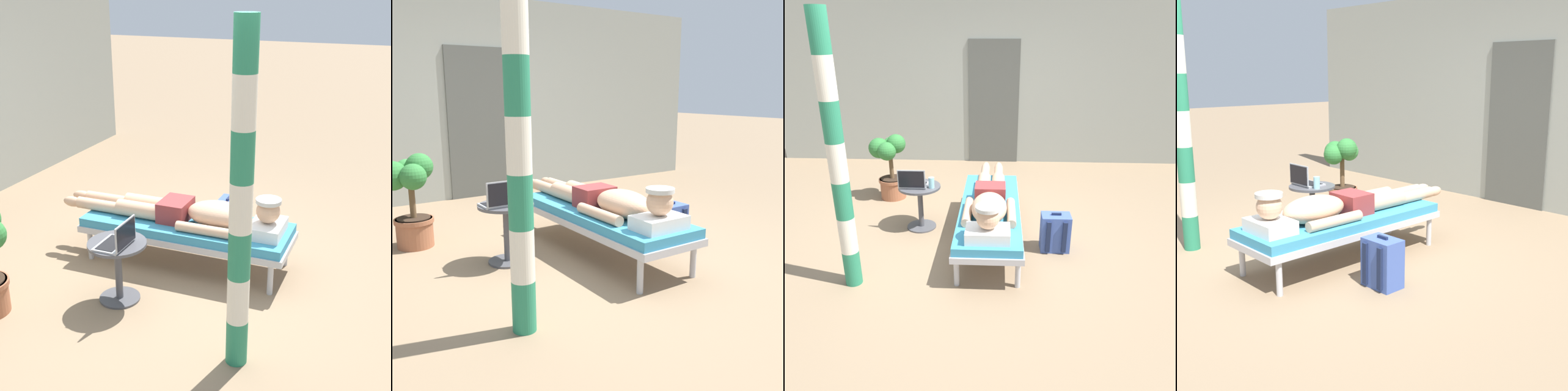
{
  "view_description": "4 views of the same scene",
  "coord_description": "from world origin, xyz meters",
  "views": [
    {
      "loc": [
        -4.1,
        -1.88,
        2.5
      ],
      "look_at": [
        0.19,
        -0.17,
        0.69
      ],
      "focal_mm": 51.1,
      "sensor_mm": 36.0,
      "label": 1
    },
    {
      "loc": [
        -2.18,
        -3.39,
        1.48
      ],
      "look_at": [
        0.27,
        0.23,
        0.48
      ],
      "focal_mm": 42.85,
      "sensor_mm": 36.0,
      "label": 2
    },
    {
      "loc": [
        0.31,
        -3.99,
        2.16
      ],
      "look_at": [
        0.11,
        0.01,
        0.49
      ],
      "focal_mm": 36.6,
      "sensor_mm": 36.0,
      "label": 3
    },
    {
      "loc": [
        3.68,
        -2.98,
        1.68
      ],
      "look_at": [
        0.37,
        0.15,
        0.59
      ],
      "focal_mm": 47.74,
      "sensor_mm": 36.0,
      "label": 4
    }
  ],
  "objects": [
    {
      "name": "side_table",
      "position": [
        -0.6,
        0.2,
        0.36
      ],
      "size": [
        0.48,
        0.48,
        0.52
      ],
      "color": "#4C4C51",
      "rests_on": "ground"
    },
    {
      "name": "drink_glass",
      "position": [
        -0.45,
        0.15,
        0.58
      ],
      "size": [
        0.06,
        0.06,
        0.12
      ],
      "primitive_type": "cylinder",
      "color": "#99D8E5",
      "rests_on": "side_table"
    },
    {
      "name": "potted_plant",
      "position": [
        -1.17,
        1.08,
        0.51
      ],
      "size": [
        0.5,
        0.48,
        0.9
      ],
      "color": "#9E5B3D",
      "rests_on": "ground"
    },
    {
      "name": "porch_post",
      "position": [
        -1.01,
        -0.95,
        1.16
      ],
      "size": [
        0.15,
        0.15,
        2.33
      ],
      "color": "#267F59",
      "rests_on": "ground"
    },
    {
      "name": "backpack",
      "position": [
        0.91,
        -0.24,
        0.2
      ],
      "size": [
        0.3,
        0.26,
        0.42
      ],
      "color": "#3F59A5",
      "rests_on": "ground"
    },
    {
      "name": "house_wall_back",
      "position": [
        0.22,
        2.93,
        1.35
      ],
      "size": [
        7.6,
        0.2,
        2.7
      ],
      "primitive_type": "cube",
      "color": "#999E93",
      "rests_on": "ground"
    },
    {
      "name": "ground_plane",
      "position": [
        0.0,
        0.0,
        0.0
      ],
      "size": [
        40.0,
        40.0,
        0.0
      ],
      "primitive_type": "plane",
      "color": "#8C7256"
    },
    {
      "name": "laptop",
      "position": [
        -0.66,
        0.15,
        0.58
      ],
      "size": [
        0.31,
        0.24,
        0.23
      ],
      "color": "#A5A8AD",
      "rests_on": "side_table"
    },
    {
      "name": "lounge_chair",
      "position": [
        0.22,
        -0.07,
        0.35
      ],
      "size": [
        0.65,
        1.95,
        0.42
      ],
      "color": "#B7B7BC",
      "rests_on": "ground"
    },
    {
      "name": "house_door_panel",
      "position": [
        0.2,
        2.82,
        1.02
      ],
      "size": [
        0.84,
        0.03,
        2.04
      ],
      "primitive_type": "cube",
      "color": "#545651",
      "rests_on": "ground"
    },
    {
      "name": "person_reclining",
      "position": [
        0.22,
        -0.16,
        0.52
      ],
      "size": [
        0.53,
        2.17,
        0.33
      ],
      "color": "white",
      "rests_on": "lounge_chair"
    }
  ]
}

